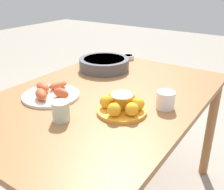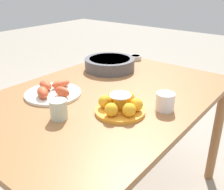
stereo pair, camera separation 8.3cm
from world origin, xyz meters
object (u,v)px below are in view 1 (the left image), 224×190
Objects in this scene: dining_table at (104,110)px; cup_far at (61,111)px; cup_near at (166,100)px; sauce_bowl at (128,57)px; seafood_platter at (50,93)px; cake_plate at (122,105)px; serving_bowl at (104,64)px.

dining_table is 0.35m from cup_far.
cup_near is at bearing -84.80° from dining_table.
sauce_bowl is (0.63, 0.23, 0.11)m from dining_table.
dining_table is at bearing 2.27° from cup_far.
seafood_platter is 3.37× the size of cup_far.
cup_far is (-0.21, 0.17, 0.01)m from cake_plate.
serving_bowl is at bearing 178.67° from sauce_bowl.
cup_near is 0.48m from cup_far.
cup_near reaches higher than sauce_bowl.
seafood_platter reaches higher than sauce_bowl.
cup_near is at bearing -137.04° from sauce_bowl.
cup_near is (0.03, -0.33, 0.14)m from dining_table.
cake_plate is 0.27m from cup_far.
cup_near is at bearing -41.91° from cup_far.
cake_plate is at bearing -136.81° from serving_bowl.
cup_far is (-0.95, -0.24, 0.03)m from sauce_bowl.
sauce_bowl is 0.82m from cup_near.
sauce_bowl is 0.98× the size of cup_far.
cake_plate is 0.21m from cup_near.
cake_plate is 2.67× the size of cup_near.
dining_table is 16.38× the size of sauce_bowl.
cup_far reaches higher than sauce_bowl.
seafood_platter is (-0.18, 0.20, 0.12)m from dining_table.
seafood_platter is at bearing 56.31° from cup_far.
serving_bowl is 0.64m from cup_near.
cup_far is (-0.14, -0.22, 0.02)m from seafood_platter.
cake_plate is (-0.12, -0.19, 0.13)m from dining_table.
serving_bowl is at bearing 3.26° from seafood_platter.
cup_near is (-0.60, -0.56, 0.02)m from sauce_bowl.
dining_table is at bearing -144.69° from serving_bowl.
cup_near is (0.15, -0.14, 0.00)m from cake_plate.
cake_plate is 2.64× the size of cup_far.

